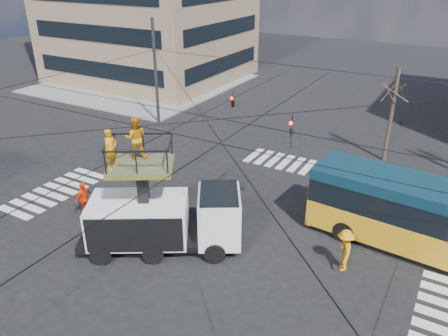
% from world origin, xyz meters
% --- Properties ---
extents(ground, '(120.00, 120.00, 0.00)m').
position_xyz_m(ground, '(0.00, 0.00, 0.00)').
color(ground, black).
rests_on(ground, ground).
extents(sidewalk_nw, '(18.00, 18.00, 0.12)m').
position_xyz_m(sidewalk_nw, '(-21.00, 21.00, 0.06)').
color(sidewalk_nw, slate).
rests_on(sidewalk_nw, ground).
extents(crosswalks, '(22.40, 22.40, 0.02)m').
position_xyz_m(crosswalks, '(0.00, 0.00, 0.01)').
color(crosswalks, silver).
rests_on(crosswalks, ground).
extents(overhead_network, '(24.24, 24.24, 8.00)m').
position_xyz_m(overhead_network, '(-0.07, 0.40, 4.29)').
color(overhead_network, '#2D2D30').
rests_on(overhead_network, ground).
extents(tree_a, '(2.00, 2.00, 6.00)m').
position_xyz_m(tree_a, '(5.00, 13.50, 4.63)').
color(tree_a, '#382B21').
rests_on(tree_a, ground).
extents(utility_truck, '(7.18, 5.58, 5.94)m').
position_xyz_m(utility_truck, '(-1.54, -1.12, 1.99)').
color(utility_truck, black).
rests_on(utility_truck, ground).
extents(traffic_cone, '(0.36, 0.36, 0.78)m').
position_xyz_m(traffic_cone, '(-5.48, -1.53, 0.39)').
color(traffic_cone, '#D04A08').
rests_on(traffic_cone, ground).
extents(worker_ground, '(0.53, 1.12, 1.86)m').
position_xyz_m(worker_ground, '(-6.59, -1.01, 0.93)').
color(worker_ground, '#FF3B10').
rests_on(worker_ground, ground).
extents(flagger, '(1.08, 1.38, 1.88)m').
position_xyz_m(flagger, '(5.80, 1.24, 0.94)').
color(flagger, orange).
rests_on(flagger, ground).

